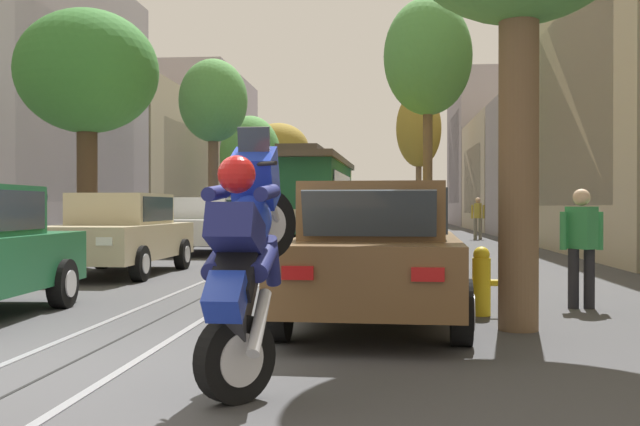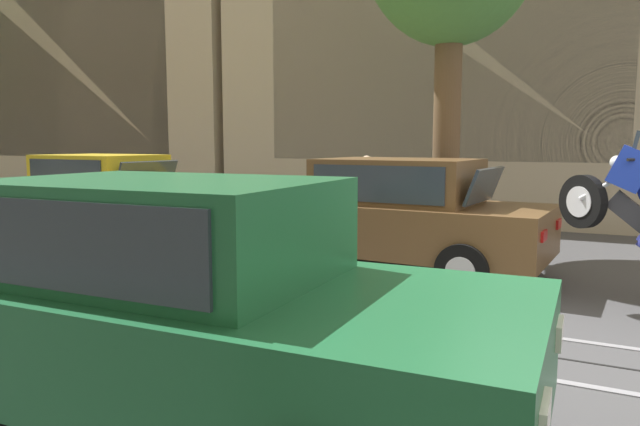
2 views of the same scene
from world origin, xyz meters
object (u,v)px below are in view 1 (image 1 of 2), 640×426
at_px(street_tree_kerb_left_second, 87,74).
at_px(fire_hydrant, 481,281).
at_px(parked_car_beige_second_left, 120,233).
at_px(parked_car_blue_fifth_left, 274,218).
at_px(pedestrian_on_right_pavement, 581,241).
at_px(parked_car_orange_mid_right, 379,227).
at_px(parked_car_navy_sixth_left, 286,217).
at_px(parked_car_silver_far_left, 300,215).
at_px(street_tree_kerb_right_second, 428,58).
at_px(street_tree_kerb_left_fourth, 250,155).
at_px(pedestrian_on_left_pavement, 478,216).
at_px(parked_car_yellow_second_right, 381,234).
at_px(parked_car_white_mid_left, 207,225).
at_px(parked_car_green_fifth_right, 381,220).
at_px(street_tree_kerb_right_mid, 419,130).
at_px(street_tree_kerb_left_far, 278,150).
at_px(motorcycle_with_rider, 246,251).
at_px(parked_car_blue_fourth_left, 246,221).
at_px(parked_car_yellow_fourth_right, 376,223).
at_px(street_tree_kerb_left_mid, 213,103).
at_px(parked_car_brown_near_right, 377,253).
at_px(cable_car_trolley, 308,197).

xyz_separation_m(street_tree_kerb_left_second, fire_hydrant, (8.29, -8.33, -4.08)).
relative_size(parked_car_beige_second_left, parked_car_blue_fifth_left, 1.00).
bearing_deg(pedestrian_on_right_pavement, parked_car_orange_mid_right, 105.57).
distance_m(parked_car_navy_sixth_left, parked_car_silver_far_left, 6.30).
bearing_deg(street_tree_kerb_right_second, street_tree_kerb_left_fourth, 120.57).
xyz_separation_m(street_tree_kerb_right_second, pedestrian_on_left_pavement, (2.36, 6.10, -5.19)).
bearing_deg(parked_car_yellow_second_right, parked_car_navy_sixth_left, 101.41).
relative_size(parked_car_blue_fifth_left, parked_car_yellow_second_right, 1.00).
height_order(parked_car_white_mid_left, parked_car_orange_mid_right, same).
height_order(parked_car_green_fifth_right, street_tree_kerb_right_mid, street_tree_kerb_right_mid).
bearing_deg(street_tree_kerb_left_far, motorcycle_with_rider, -82.29).
relative_size(parked_car_blue_fourth_left, pedestrian_on_left_pavement, 2.59).
xyz_separation_m(parked_car_blue_fifth_left, parked_car_silver_far_left, (-0.18, 12.22, 0.00)).
bearing_deg(motorcycle_with_rider, street_tree_kerb_left_fourth, 100.11).
height_order(parked_car_blue_fourth_left, street_tree_kerb_left_fourth, street_tree_kerb_left_fourth).
xyz_separation_m(parked_car_yellow_fourth_right, parked_car_green_fifth_right, (0.15, 5.29, 0.00)).
xyz_separation_m(parked_car_blue_fourth_left, street_tree_kerb_left_mid, (-1.63, 1.89, 4.58)).
relative_size(parked_car_blue_fourth_left, street_tree_kerb_left_mid, 0.62).
height_order(parked_car_white_mid_left, parked_car_blue_fourth_left, same).
xyz_separation_m(parked_car_silver_far_left, street_tree_kerb_left_fourth, (-1.87, -6.78, 3.25)).
height_order(parked_car_white_mid_left, street_tree_kerb_right_mid, street_tree_kerb_right_mid).
bearing_deg(motorcycle_with_rider, parked_car_yellow_fourth_right, 87.88).
xyz_separation_m(parked_car_yellow_second_right, parked_car_orange_mid_right, (-0.08, 5.43, 0.00)).
relative_size(street_tree_kerb_right_second, pedestrian_on_left_pavement, 4.79).
distance_m(parked_car_blue_fourth_left, street_tree_kerb_right_mid, 17.90).
xyz_separation_m(parked_car_yellow_second_right, street_tree_kerb_left_far, (-6.77, 34.25, 4.21)).
xyz_separation_m(parked_car_green_fifth_right, street_tree_kerb_right_second, (1.52, -5.39, 5.35)).
xyz_separation_m(street_tree_kerb_left_second, street_tree_kerb_left_far, (0.28, 30.93, 0.51)).
bearing_deg(fire_hydrant, parked_car_brown_near_right, -151.16).
distance_m(parked_car_yellow_fourth_right, street_tree_kerb_left_far, 24.92).
distance_m(parked_car_green_fifth_right, street_tree_kerb_left_second, 14.85).
bearing_deg(fire_hydrant, parked_car_yellow_fourth_right, 95.26).
bearing_deg(pedestrian_on_left_pavement, cable_car_trolley, -142.69).
distance_m(parked_car_green_fifth_right, street_tree_kerb_left_fourth, 11.66).
relative_size(parked_car_navy_sixth_left, street_tree_kerb_left_mid, 0.62).
distance_m(parked_car_orange_mid_right, street_tree_kerb_left_far, 29.88).
relative_size(parked_car_blue_fifth_left, pedestrian_on_right_pavement, 2.83).
height_order(parked_car_silver_far_left, parked_car_yellow_second_right, same).
distance_m(parked_car_brown_near_right, street_tree_kerb_left_fourth, 31.36).
bearing_deg(motorcycle_with_rider, street_tree_kerb_left_mid, 103.45).
bearing_deg(parked_car_blue_fifth_left, cable_car_trolley, -73.00).
bearing_deg(parked_car_blue_fifth_left, street_tree_kerb_right_second, -54.11).
height_order(street_tree_kerb_left_far, street_tree_kerb_right_mid, street_tree_kerb_right_mid).
bearing_deg(street_tree_kerb_left_fourth, parked_car_silver_far_left, 74.62).
xyz_separation_m(parked_car_beige_second_left, street_tree_kerb_left_fourth, (-1.84, 24.64, 3.25)).
relative_size(parked_car_white_mid_left, cable_car_trolley, 0.48).
xyz_separation_m(parked_car_silver_far_left, street_tree_kerb_left_far, (-1.71, 2.76, 4.21)).
bearing_deg(cable_car_trolley, parked_car_brown_near_right, -81.68).
xyz_separation_m(street_tree_kerb_left_fourth, street_tree_kerb_right_second, (8.40, -14.22, 2.10)).
bearing_deg(street_tree_kerb_left_far, parked_car_silver_far_left, -58.15).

